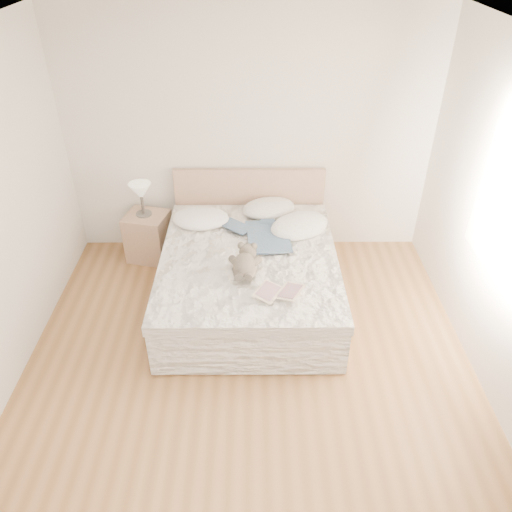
# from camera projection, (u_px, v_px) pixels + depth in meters

# --- Properties ---
(floor) EXTENTS (4.00, 4.50, 0.00)m
(floor) POSITION_uv_depth(u_px,v_px,m) (249.00, 385.00, 4.29)
(floor) COLOR brown
(floor) RESTS_ON ground
(ceiling) EXTENTS (4.00, 4.50, 0.00)m
(ceiling) POSITION_uv_depth(u_px,v_px,m) (245.00, 54.00, 2.75)
(ceiling) COLOR silver
(ceiling) RESTS_ON ground
(wall_back) EXTENTS (4.00, 0.02, 2.70)m
(wall_back) POSITION_uv_depth(u_px,v_px,m) (249.00, 137.00, 5.37)
(wall_back) COLOR silver
(wall_back) RESTS_ON ground
(bed) EXTENTS (1.72, 2.14, 1.00)m
(bed) POSITION_uv_depth(u_px,v_px,m) (249.00, 273.00, 5.09)
(bed) COLOR tan
(bed) RESTS_ON floor
(nightstand) EXTENTS (0.53, 0.49, 0.56)m
(nightstand) POSITION_uv_depth(u_px,v_px,m) (149.00, 236.00, 5.72)
(nightstand) COLOR tan
(nightstand) RESTS_ON floor
(table_lamp) EXTENTS (0.28, 0.28, 0.38)m
(table_lamp) POSITION_uv_depth(u_px,v_px,m) (141.00, 193.00, 5.42)
(table_lamp) COLOR #524D47
(table_lamp) RESTS_ON nightstand
(pillow_left) EXTENTS (0.63, 0.45, 0.18)m
(pillow_left) POSITION_uv_depth(u_px,v_px,m) (201.00, 218.00, 5.35)
(pillow_left) COLOR white
(pillow_left) RESTS_ON bed
(pillow_middle) EXTENTS (0.70, 0.58, 0.18)m
(pillow_middle) POSITION_uv_depth(u_px,v_px,m) (269.00, 208.00, 5.53)
(pillow_middle) COLOR white
(pillow_middle) RESTS_ON bed
(pillow_right) EXTENTS (0.81, 0.75, 0.20)m
(pillow_right) POSITION_uv_depth(u_px,v_px,m) (299.00, 226.00, 5.22)
(pillow_right) COLOR white
(pillow_right) RESTS_ON bed
(blouse) EXTENTS (0.72, 0.76, 0.03)m
(blouse) POSITION_uv_depth(u_px,v_px,m) (268.00, 236.00, 5.07)
(blouse) COLOR #324763
(blouse) RESTS_ON bed
(photo_book) EXTENTS (0.42, 0.37, 0.03)m
(photo_book) POSITION_uv_depth(u_px,v_px,m) (206.00, 220.00, 5.34)
(photo_book) COLOR white
(photo_book) RESTS_ON bed
(childrens_book) EXTENTS (0.47, 0.42, 0.03)m
(childrens_book) POSITION_uv_depth(u_px,v_px,m) (279.00, 292.00, 4.32)
(childrens_book) COLOR beige
(childrens_book) RESTS_ON bed
(teddy_bear) EXTENTS (0.29, 0.39, 0.20)m
(teddy_bear) POSITION_uv_depth(u_px,v_px,m) (244.00, 271.00, 4.55)
(teddy_bear) COLOR #5C5348
(teddy_bear) RESTS_ON bed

